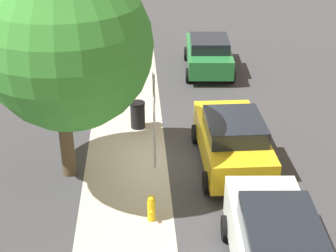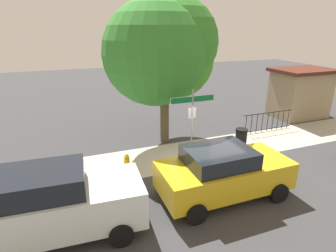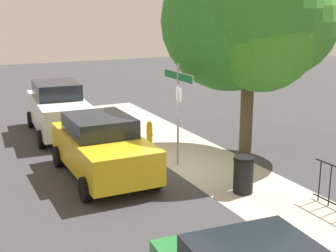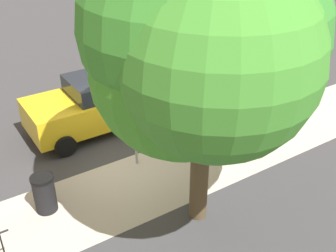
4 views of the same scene
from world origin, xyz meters
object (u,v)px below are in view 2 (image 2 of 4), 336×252
object	(u,v)px
utility_shed	(300,93)
street_sign	(192,113)
trash_bin	(241,139)
car_yellow	(223,172)
shade_tree	(166,51)
fire_hydrant	(127,164)
car_white	(52,204)

from	to	relation	value
utility_shed	street_sign	bearing A→B (deg)	-159.32
utility_shed	trash_bin	xyz separation A→B (m)	(-6.23, -2.90, -1.02)
street_sign	trash_bin	world-z (taller)	street_sign
car_yellow	trash_bin	xyz separation A→B (m)	(2.77, 2.91, -0.40)
shade_tree	utility_shed	distance (m)	9.57
street_sign	fire_hydrant	world-z (taller)	street_sign
fire_hydrant	street_sign	bearing A→B (deg)	-4.32
shade_tree	car_yellow	xyz separation A→B (m)	(0.11, -5.08, -3.44)
trash_bin	car_white	bearing A→B (deg)	-159.64
car_yellow	fire_hydrant	bearing A→B (deg)	135.17
car_yellow	utility_shed	bearing A→B (deg)	32.81
car_white	utility_shed	world-z (taller)	utility_shed
shade_tree	car_white	size ratio (longest dim) A/B	1.41
car_yellow	utility_shed	size ratio (longest dim) A/B	1.24
street_sign	car_white	xyz separation A→B (m)	(-5.19, -2.45, -1.22)
shade_tree	trash_bin	world-z (taller)	shade_tree
utility_shed	shade_tree	bearing A→B (deg)	-175.40
car_white	utility_shed	size ratio (longest dim) A/B	1.36
car_white	utility_shed	xyz separation A→B (m)	(14.19, 5.85, 0.52)
fire_hydrant	utility_shed	bearing A→B (deg)	15.38
car_yellow	utility_shed	distance (m)	10.73
trash_bin	utility_shed	bearing A→B (deg)	24.95
street_sign	car_white	size ratio (longest dim) A/B	0.66
street_sign	shade_tree	distance (m)	3.41
utility_shed	fire_hydrant	distance (m)	12.12
street_sign	trash_bin	distance (m)	3.30
car_white	car_yellow	xyz separation A→B (m)	(5.19, 0.04, -0.11)
car_yellow	utility_shed	xyz separation A→B (m)	(9.00, 5.81, 0.63)
trash_bin	street_sign	bearing A→B (deg)	-169.79
car_white	fire_hydrant	world-z (taller)	car_white
shade_tree	trash_bin	xyz separation A→B (m)	(2.88, -2.17, -3.84)
street_sign	shade_tree	xyz separation A→B (m)	(-0.11, 2.67, 2.12)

